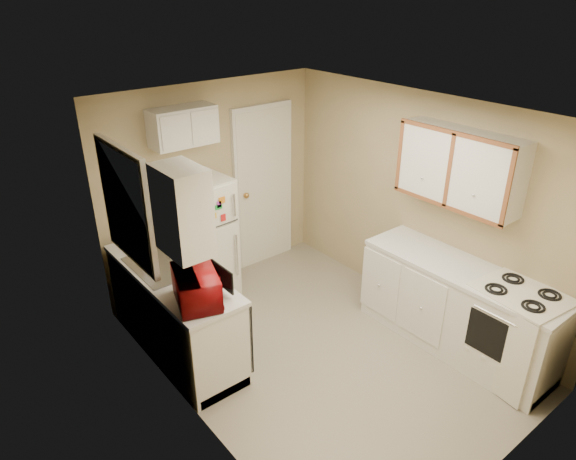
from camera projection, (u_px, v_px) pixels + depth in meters
floor at (319, 348)px, 5.21m from camera, size 3.80×3.80×0.00m
ceiling at (327, 113)px, 4.16m from camera, size 3.80×3.80×0.00m
wall_left at (186, 297)px, 3.89m from camera, size 3.80×3.80×0.00m
wall_right at (419, 206)px, 5.47m from camera, size 3.80×3.80×0.00m
wall_back at (213, 186)px, 6.01m from camera, size 2.80×2.80×0.00m
wall_front at (518, 348)px, 3.35m from camera, size 2.80×2.80×0.00m
left_counter at (175, 311)px, 5.02m from camera, size 0.60×1.80×0.90m
dishwasher at (233, 325)px, 4.75m from camera, size 0.03×0.58×0.72m
sink at (164, 269)px, 4.95m from camera, size 0.54×0.74×0.16m
microwave at (197, 287)px, 4.31m from camera, size 0.58×0.44×0.35m
soap_bottle at (143, 245)px, 5.08m from camera, size 0.09×0.09×0.18m
window_blinds at (127, 205)px, 4.48m from camera, size 0.10×0.98×1.08m
upper_cabinet_left at (182, 211)px, 3.87m from camera, size 0.30×0.45×0.70m
refrigerator at (202, 241)px, 5.76m from camera, size 0.65×0.63×1.47m
cabinet_over_fridge at (183, 126)px, 5.33m from camera, size 0.70×0.30×0.40m
interior_door at (264, 187)px, 6.46m from camera, size 0.86×0.06×2.08m
right_counter at (457, 308)px, 5.07m from camera, size 0.60×2.00×0.90m
stove at (512, 336)px, 4.68m from camera, size 0.68×0.80×0.90m
upper_cabinet_right at (460, 167)px, 4.77m from camera, size 0.30×1.20×0.70m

